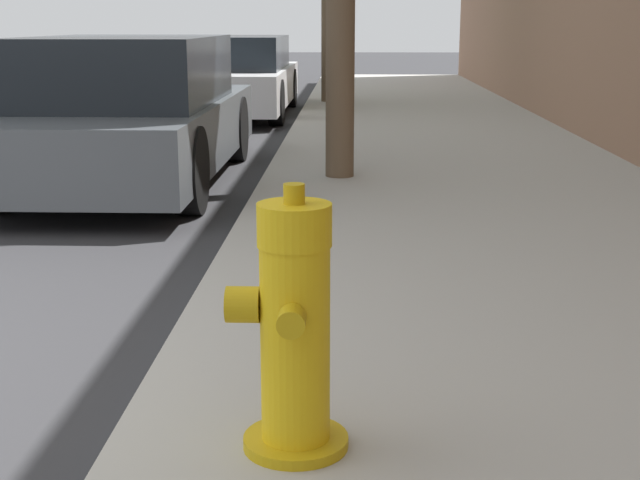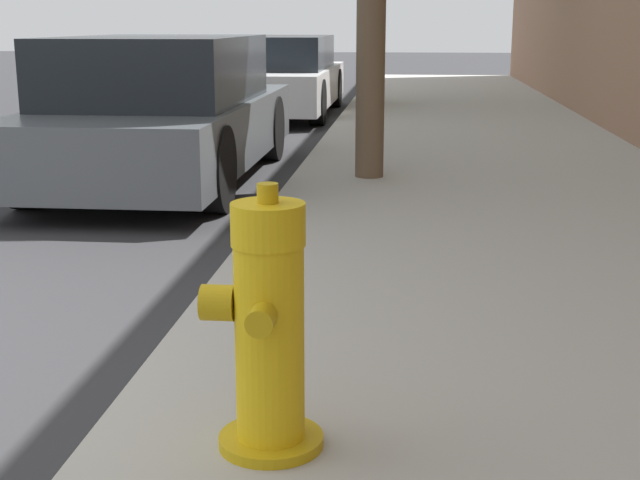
% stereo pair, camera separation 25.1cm
% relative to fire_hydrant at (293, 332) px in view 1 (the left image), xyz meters
% --- Properties ---
extents(sidewalk_slab, '(3.45, 40.00, 0.11)m').
position_rel_fire_hydrant_xyz_m(sidewalk_slab, '(1.12, 0.39, -0.44)').
color(sidewalk_slab, '#A8A59E').
rests_on(sidewalk_slab, ground_plane).
extents(fire_hydrant, '(0.38, 0.39, 0.85)m').
position_rel_fire_hydrant_xyz_m(fire_hydrant, '(0.00, 0.00, 0.00)').
color(fire_hydrant, '#C39C11').
rests_on(fire_hydrant, sidewalk_slab).
extents(parked_car_near, '(1.69, 4.32, 1.30)m').
position_rel_fire_hydrant_xyz_m(parked_car_near, '(-1.80, 5.29, 0.13)').
color(parked_car_near, '#4C5156').
rests_on(parked_car_near, ground_plane).
extents(parked_car_mid, '(1.78, 4.51, 1.21)m').
position_rel_fire_hydrant_xyz_m(parked_car_mid, '(-1.69, 11.29, 0.10)').
color(parked_car_mid, silver).
rests_on(parked_car_mid, ground_plane).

